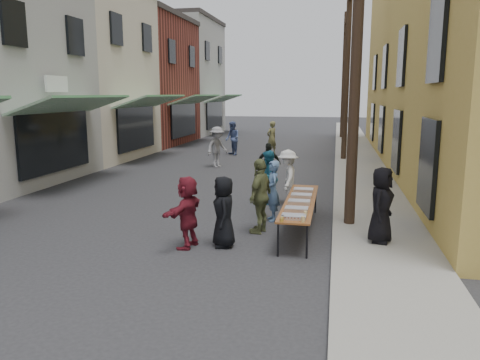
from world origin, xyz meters
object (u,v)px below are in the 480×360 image
at_px(utility_pole_near, 357,39).
at_px(catering_tray_sausage, 294,217).
at_px(utility_pole_mid, 347,68).
at_px(utility_pole_far, 344,77).
at_px(server, 381,205).
at_px(serving_table, 300,202).
at_px(guest_front_c, 268,177).
at_px(guest_front_a, 224,212).

height_order(utility_pole_near, catering_tray_sausage, utility_pole_near).
xyz_separation_m(utility_pole_mid, utility_pole_far, (0.00, 12.00, 0.00)).
relative_size(utility_pole_near, server, 5.50).
bearing_deg(serving_table, guest_front_c, 113.35).
relative_size(utility_pole_mid, utility_pole_far, 1.00).
relative_size(guest_front_c, server, 0.98).
bearing_deg(guest_front_c, serving_table, 21.02).
relative_size(catering_tray_sausage, server, 0.31).
xyz_separation_m(catering_tray_sausage, guest_front_c, (-1.17, 4.36, 0.01)).
relative_size(utility_pole_far, server, 5.50).
distance_m(utility_pole_near, guest_front_c, 4.85).
bearing_deg(utility_pole_near, guest_front_c, 138.44).
xyz_separation_m(utility_pole_near, catering_tray_sausage, (-1.18, -2.28, -3.71)).
height_order(utility_pole_mid, utility_pole_far, same).
bearing_deg(catering_tray_sausage, guest_front_a, 172.93).
bearing_deg(utility_pole_far, serving_table, -92.74).
bearing_deg(guest_front_c, server, 37.91).
relative_size(utility_pole_near, utility_pole_far, 1.00).
xyz_separation_m(catering_tray_sausage, server, (1.78, 0.87, 0.13)).
relative_size(guest_front_a, server, 0.94).
height_order(utility_pole_far, guest_front_c, utility_pole_far).
distance_m(utility_pole_far, catering_tray_sausage, 26.56).
bearing_deg(utility_pole_mid, utility_pole_near, -90.00).
xyz_separation_m(utility_pole_mid, server, (0.60, -13.41, -3.58)).
relative_size(catering_tray_sausage, guest_front_c, 0.31).
bearing_deg(server, catering_tray_sausage, 136.34).
height_order(catering_tray_sausage, server, server).
distance_m(serving_table, server, 1.96).
xyz_separation_m(utility_pole_mid, catering_tray_sausage, (-1.18, -14.28, -3.71)).
height_order(guest_front_a, server, server).
bearing_deg(utility_pole_mid, server, -87.42).
height_order(utility_pole_mid, catering_tray_sausage, utility_pole_mid).
height_order(utility_pole_near, server, utility_pole_near).
bearing_deg(guest_front_c, utility_pole_near, 46.12).
bearing_deg(guest_front_a, server, 83.40).
relative_size(utility_pole_near, guest_front_a, 5.84).
relative_size(utility_pole_far, catering_tray_sausage, 18.00).
bearing_deg(utility_pole_mid, guest_front_c, -103.33).
relative_size(serving_table, catering_tray_sausage, 8.00).
relative_size(utility_pole_near, utility_pole_mid, 1.00).
height_order(guest_front_a, guest_front_c, guest_front_c).
xyz_separation_m(guest_front_a, guest_front_c, (0.35, 4.17, 0.03)).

